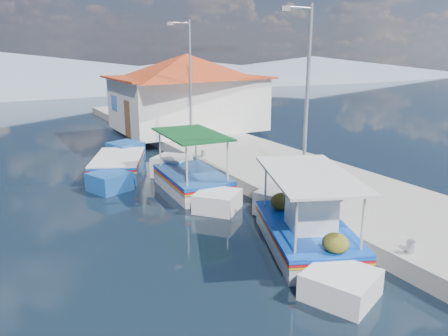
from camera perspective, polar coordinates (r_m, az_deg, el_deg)
ground at (r=11.49m, az=-1.97°, el=-11.43°), size 160.00×160.00×0.00m
quay at (r=19.11m, az=5.66°, el=0.24°), size 5.00×44.00×0.50m
bollards at (r=17.30m, az=1.34°, el=0.10°), size 0.20×17.20×0.30m
main_caique at (r=12.04m, az=10.35°, el=-8.08°), size 3.71×6.48×2.30m
caique_green_canopy at (r=16.53m, az=-4.27°, el=-1.69°), size 2.20×6.50×2.44m
caique_blue_hull at (r=19.26m, az=-13.68°, el=0.19°), size 3.57×5.91×1.15m
harbor_building at (r=26.59m, az=-4.82°, el=9.99°), size 10.49×10.49×4.40m
lamp_post_near at (r=14.49m, az=10.47°, el=9.80°), size 1.21×0.14×6.00m
lamp_post_far at (r=22.19m, az=-4.62°, el=11.77°), size 1.21×0.14×6.00m
mountain_ridge at (r=66.20m, az=-19.54°, el=11.61°), size 171.40×96.00×5.50m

